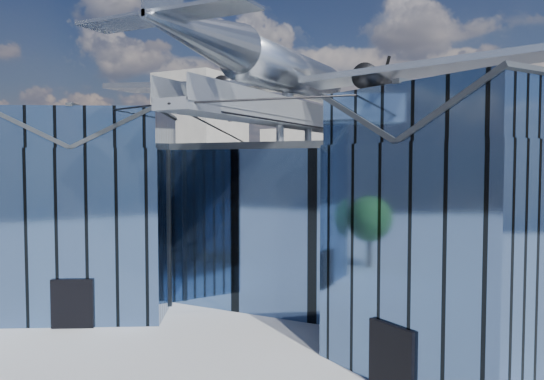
% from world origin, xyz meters
% --- Properties ---
extents(ground_plane, '(120.00, 120.00, 0.00)m').
position_xyz_m(ground_plane, '(0.00, 0.00, 0.00)').
color(ground_plane, '#949498').
extents(museum, '(32.88, 24.50, 17.60)m').
position_xyz_m(museum, '(0.00, 5.82, 5.54)').
color(museum, '#476491').
rests_on(museum, ground).
extents(bg_towers, '(77.00, 24.50, 26.00)m').
position_xyz_m(bg_towers, '(1.45, 50.49, 10.01)').
color(bg_towers, gray).
rests_on(bg_towers, ground).
extents(tree_side_w, '(3.18, 3.18, 4.93)m').
position_xyz_m(tree_side_w, '(-21.32, 10.04, 3.34)').
color(tree_side_w, black).
rests_on(tree_side_w, ground).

